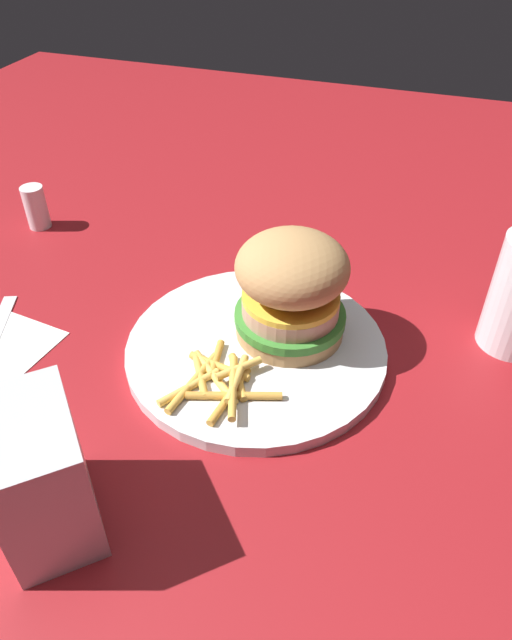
{
  "coord_description": "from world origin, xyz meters",
  "views": [
    {
      "loc": [
        0.16,
        -0.43,
        0.39
      ],
      "look_at": [
        0.03,
        -0.03,
        0.04
      ],
      "focal_mm": 32.9,
      "sensor_mm": 36.0,
      "label": 1
    }
  ],
  "objects_px": {
    "napkin_dispenser": "(40,476)",
    "fries_pile": "(220,380)",
    "plate": "(256,349)",
    "salt_shaker": "(36,207)",
    "sandwich": "(292,285)"
  },
  "relations": [
    {
      "from": "fries_pile",
      "to": "napkin_dispenser",
      "type": "xyz_separation_m",
      "value": [
        -0.07,
        -0.16,
        0.04
      ]
    },
    {
      "from": "napkin_dispenser",
      "to": "fries_pile",
      "type": "bearing_deg",
      "value": 113.52
    },
    {
      "from": "sandwich",
      "to": "fries_pile",
      "type": "xyz_separation_m",
      "value": [
        -0.04,
        -0.09,
        -0.05
      ]
    },
    {
      "from": "salt_shaker",
      "to": "plate",
      "type": "bearing_deg",
      "value": -22.11
    },
    {
      "from": "sandwich",
      "to": "napkin_dispenser",
      "type": "height_order",
      "value": "sandwich"
    },
    {
      "from": "plate",
      "to": "salt_shaker",
      "type": "xyz_separation_m",
      "value": [
        -0.34,
        0.14,
        0.02
      ]
    },
    {
      "from": "fries_pile",
      "to": "salt_shaker",
      "type": "relative_size",
      "value": 1.85
    },
    {
      "from": "plate",
      "to": "napkin_dispenser",
      "type": "bearing_deg",
      "value": -110.18
    },
    {
      "from": "plate",
      "to": "sandwich",
      "type": "relative_size",
      "value": 2.33
    },
    {
      "from": "napkin_dispenser",
      "to": "plate",
      "type": "bearing_deg",
      "value": 116.51
    },
    {
      "from": "sandwich",
      "to": "napkin_dispenser",
      "type": "distance_m",
      "value": 0.27
    },
    {
      "from": "plate",
      "to": "napkin_dispenser",
      "type": "relative_size",
      "value": 2.35
    },
    {
      "from": "plate",
      "to": "fries_pile",
      "type": "relative_size",
      "value": 2.47
    },
    {
      "from": "fries_pile",
      "to": "napkin_dispenser",
      "type": "distance_m",
      "value": 0.17
    },
    {
      "from": "sandwich",
      "to": "fries_pile",
      "type": "relative_size",
      "value": 1.06
    }
  ]
}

